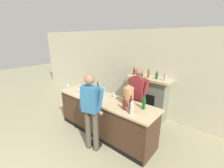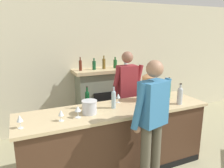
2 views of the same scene
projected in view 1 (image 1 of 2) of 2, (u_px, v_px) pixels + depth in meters
name	position (u px, v px, depth m)	size (l,w,h in m)	color
wall_back_panel	(143.00, 73.00, 4.98)	(12.00, 0.07, 2.75)	beige
bar_counter	(104.00, 116.00, 3.98)	(2.87, 0.78, 1.01)	#422A1B
fireplace_stone	(147.00, 97.00, 4.78)	(1.37, 0.52, 1.61)	slate
potted_plant_corner	(80.00, 93.00, 6.34)	(0.41, 0.44, 0.71)	#94654C
person_customer	(91.00, 110.00, 3.24)	(0.64, 0.37, 1.80)	#4D4939
person_bartender	(137.00, 97.00, 4.01)	(0.66, 0.30, 1.77)	#3C313E
copper_dispenser	(128.00, 95.00, 3.44)	(0.25, 0.28, 0.48)	#BF814F
ice_bucket_steel	(91.00, 92.00, 4.03)	(0.22, 0.22, 0.19)	silver
wine_bottle_port_short	(131.00, 103.00, 3.20)	(0.08, 0.08, 0.32)	#521312
wine_bottle_chardonnay_pale	(132.00, 107.00, 3.00)	(0.08, 0.08, 0.33)	#ACB3B6
wine_bottle_merlot_tall	(144.00, 102.00, 3.23)	(0.07, 0.07, 0.35)	#0D551D
wine_bottle_burgundy_dark	(98.00, 88.00, 4.15)	(0.06, 0.06, 0.34)	#083717
wine_bottle_cabernet_heavy	(124.00, 104.00, 3.22)	(0.07, 0.07, 0.30)	#521B16
wine_bottle_riesling_slim	(104.00, 92.00, 3.82)	(0.07, 0.07, 0.34)	#9FB9C3
wine_glass_near_bucket	(79.00, 89.00, 4.21)	(0.07, 0.07, 0.15)	silver
wine_glass_by_dispenser	(114.00, 94.00, 3.87)	(0.07, 0.07, 0.15)	silver
wine_glass_front_right	(68.00, 85.00, 4.49)	(0.07, 0.07, 0.17)	silver
wine_glass_front_left	(85.00, 90.00, 4.08)	(0.08, 0.08, 0.16)	silver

